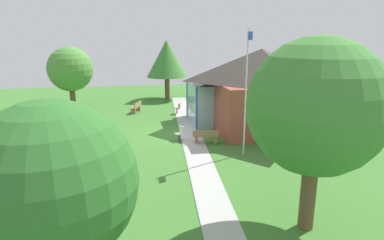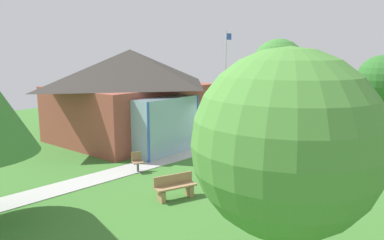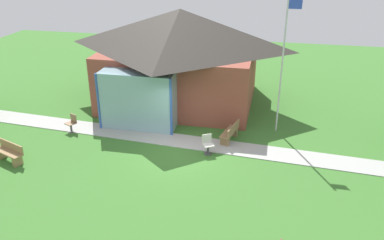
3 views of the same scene
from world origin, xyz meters
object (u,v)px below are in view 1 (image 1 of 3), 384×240
object	(u,v)px
flagpole	(246,88)
bench_front_right	(50,158)
tree_far_east	(53,185)
pavilion	(258,86)
tree_west_hedge	(167,59)
tree_east_hedge	(316,107)
bench_mid_left	(136,107)
tree_lawn_corner	(70,69)
patio_chair_lawn_spare	(180,134)
bench_rear_near_path	(206,137)
patio_chair_west	(178,109)

from	to	relation	value
flagpole	bench_front_right	bearing A→B (deg)	-90.30
flagpole	tree_far_east	world-z (taller)	flagpole
pavilion	tree_west_hedge	bearing A→B (deg)	-154.72
tree_far_east	tree_east_hedge	xyz separation A→B (m)	(-2.18, 7.02, 0.88)
bench_mid_left	tree_east_hedge	xyz separation A→B (m)	(17.88, 5.11, 3.59)
tree_west_hedge	bench_front_right	bearing A→B (deg)	-24.23
pavilion	flagpole	distance (m)	6.29
pavilion	bench_mid_left	size ratio (longest dim) A/B	5.83
pavilion	flagpole	bearing A→B (deg)	-26.66
tree_lawn_corner	tree_far_east	bearing A→B (deg)	8.52
pavilion	tree_lawn_corner	distance (m)	15.74
tree_west_hedge	tree_lawn_corner	bearing A→B (deg)	-72.41
flagpole	patio_chair_lawn_spare	world-z (taller)	flagpole
bench_mid_left	tree_far_east	bearing A→B (deg)	-164.32
pavilion	bench_front_right	bearing A→B (deg)	-65.98
bench_front_right	tree_east_hedge	world-z (taller)	tree_east_hedge
bench_mid_left	tree_lawn_corner	size ratio (longest dim) A/B	0.30
flagpole	tree_east_hedge	xyz separation A→B (m)	(6.91, -0.26, 0.49)
patio_chair_lawn_spare	tree_lawn_corner	world-z (taller)	tree_lawn_corner
flagpole	tree_far_east	size ratio (longest dim) A/B	1.31
pavilion	bench_rear_near_path	bearing A→B (deg)	-51.58
tree_lawn_corner	tree_east_hedge	world-z (taller)	tree_east_hedge
patio_chair_west	flagpole	bearing A→B (deg)	-140.45
tree_west_hedge	bench_rear_near_path	bearing A→B (deg)	2.83
tree_far_east	flagpole	bearing A→B (deg)	141.28
pavilion	tree_far_east	xyz separation A→B (m)	(14.66, -10.09, 0.39)
flagpole	tree_lawn_corner	world-z (taller)	flagpole
patio_chair_west	patio_chair_lawn_spare	bearing A→B (deg)	-159.52
patio_chair_west	patio_chair_lawn_spare	size ratio (longest dim) A/B	1.00
patio_chair_lawn_spare	tree_west_hedge	bearing A→B (deg)	-32.69
tree_east_hedge	pavilion	bearing A→B (deg)	166.21
bench_rear_near_path	bench_mid_left	xyz separation A→B (m)	(-8.87, -3.80, 0.00)
pavilion	flagpole	xyz separation A→B (m)	(5.57, -2.80, 0.77)
bench_rear_near_path	patio_chair_west	world-z (taller)	patio_chair_west
tree_far_east	tree_west_hedge	distance (m)	25.91
patio_chair_west	tree_lawn_corner	bearing A→B (deg)	92.86
bench_rear_near_path	patio_chair_lawn_spare	xyz separation A→B (m)	(-0.83, -1.38, 0.01)
patio_chair_west	tree_far_east	bearing A→B (deg)	-168.05
tree_far_east	patio_chair_west	bearing A→B (deg)	164.78
patio_chair_lawn_spare	tree_east_hedge	distance (m)	10.81
tree_lawn_corner	tree_west_hedge	world-z (taller)	tree_west_hedge
bench_front_right	tree_west_hedge	xyz separation A→B (m)	(-16.27, 7.32, 3.50)
bench_front_right	tree_west_hedge	distance (m)	18.18
flagpole	tree_far_east	bearing A→B (deg)	-38.72
tree_lawn_corner	tree_west_hedge	xyz separation A→B (m)	(-2.67, 8.42, 0.59)
bench_mid_left	tree_east_hedge	size ratio (longest dim) A/B	0.26
pavilion	tree_east_hedge	world-z (taller)	tree_east_hedge
flagpole	bench_mid_left	bearing A→B (deg)	-153.93
bench_rear_near_path	tree_west_hedge	distance (m)	14.66
flagpole	bench_front_right	xyz separation A→B (m)	(-0.05, -9.60, -3.10)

